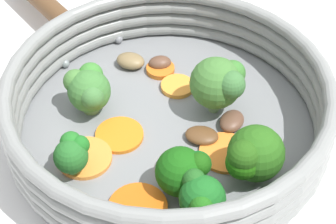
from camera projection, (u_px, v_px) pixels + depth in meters
name	position (u px, v px, depth m)	size (l,w,h in m)	color
ground_plane	(168.00, 137.00, 0.53)	(4.00, 4.00, 0.00)	white
skillet	(168.00, 130.00, 0.52)	(0.28, 0.28, 0.02)	gray
skillet_rim_wall	(168.00, 102.00, 0.49)	(0.29, 0.29, 0.06)	gray
skillet_handle	(48.00, 6.00, 0.63)	(0.02, 0.02, 0.17)	brown
skillet_rivet_left	(118.00, 39.00, 0.60)	(0.01, 0.01, 0.01)	gray
skillet_rivet_right	(65.00, 63.00, 0.57)	(0.01, 0.01, 0.01)	gray
carrot_slice_0	(138.00, 208.00, 0.44)	(0.05, 0.05, 0.01)	orange
carrot_slice_1	(177.00, 86.00, 0.55)	(0.03, 0.03, 0.00)	#F99735
carrot_slice_2	(119.00, 135.00, 0.50)	(0.04, 0.04, 0.00)	orange
carrot_slice_3	(174.00, 167.00, 0.47)	(0.03, 0.03, 0.01)	orange
carrot_slice_4	(85.00, 158.00, 0.48)	(0.05, 0.05, 0.00)	orange
carrot_slice_5	(160.00, 69.00, 0.56)	(0.03, 0.03, 0.01)	orange
carrot_slice_6	(226.00, 153.00, 0.49)	(0.05, 0.05, 0.00)	orange
broccoli_floret_0	(252.00, 155.00, 0.45)	(0.05, 0.05, 0.05)	#7EAB6D
broccoli_floret_1	(201.00, 198.00, 0.42)	(0.04, 0.04, 0.04)	#76A458
broccoli_floret_2	(184.00, 171.00, 0.44)	(0.04, 0.04, 0.04)	#76A74D
broccoli_floret_3	(72.00, 153.00, 0.46)	(0.03, 0.03, 0.04)	#5F9242
broccoli_floret_4	(219.00, 83.00, 0.50)	(0.05, 0.05, 0.06)	#759560
broccoli_floret_5	(88.00, 89.00, 0.51)	(0.05, 0.04, 0.04)	#7C974F
mushroom_piece_0	(232.00, 121.00, 0.51)	(0.03, 0.02, 0.01)	brown
mushroom_piece_1	(160.00, 63.00, 0.57)	(0.02, 0.02, 0.01)	brown
mushroom_piece_2	(131.00, 61.00, 0.57)	(0.03, 0.02, 0.01)	olive
mushroom_piece_3	(202.00, 135.00, 0.50)	(0.03, 0.02, 0.01)	brown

